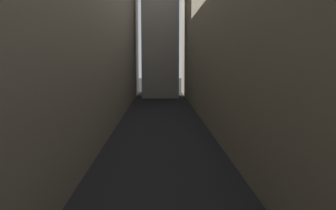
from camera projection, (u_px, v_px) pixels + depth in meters
ground_plane at (162, 136)px, 39.32m from camera, size 264.00×264.00×0.00m
building_block_left at (42, 18)px, 39.49m from camera, size 14.59×108.00×25.18m
building_block_right at (284, 19)px, 40.13m from camera, size 15.85×108.00×24.99m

